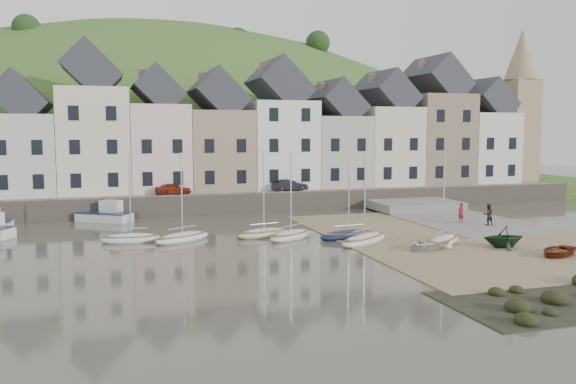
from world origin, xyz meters
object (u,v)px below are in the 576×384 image
object	(u,v)px
rowboat_white	(427,244)
person_dark	(488,215)
rowboat_red	(558,250)
sailboat_0	(183,237)
car_left	(173,189)
car_right	(290,185)
person_red	(461,212)
rowboat_green	(503,237)

from	to	relation	value
rowboat_white	person_dark	xyz separation A→B (m)	(9.39, 6.73, 0.57)
rowboat_red	person_dark	size ratio (longest dim) A/B	1.90
rowboat_white	person_dark	size ratio (longest dim) A/B	1.93
sailboat_0	car_left	world-z (taller)	sailboat_0
rowboat_white	car_right	size ratio (longest dim) A/B	0.93
person_red	car_right	distance (m)	17.38
person_red	person_dark	distance (m)	2.31
rowboat_green	car_left	xyz separation A→B (m)	(-18.35, 23.71, 1.38)
person_dark	car_left	distance (m)	27.83
rowboat_red	person_dark	bearing A→B (deg)	142.48
sailboat_0	car_right	distance (m)	19.55
car_left	rowboat_red	bearing A→B (deg)	-146.51
car_left	rowboat_green	bearing A→B (deg)	-145.31
rowboat_white	rowboat_red	world-z (taller)	rowboat_white
car_left	car_right	xyz separation A→B (m)	(11.33, 0.00, 0.02)
rowboat_white	car_right	world-z (taller)	car_right
person_red	car_left	world-z (taller)	car_left
rowboat_white	person_red	world-z (taller)	person_red
sailboat_0	rowboat_white	size ratio (longest dim) A/B	1.94
car_right	rowboat_red	bearing A→B (deg)	-163.86
rowboat_white	car_left	bearing A→B (deg)	-166.64
person_dark	car_left	world-z (taller)	car_left
sailboat_0	car_right	size ratio (longest dim) A/B	1.80
rowboat_green	rowboat_white	bearing A→B (deg)	-96.01
person_red	person_dark	world-z (taller)	person_dark
sailboat_0	car_left	distance (m)	15.13
car_right	person_red	bearing A→B (deg)	-145.29
sailboat_0	car_right	bearing A→B (deg)	50.31
car_left	rowboat_white	bearing A→B (deg)	-152.56
rowboat_red	rowboat_green	bearing A→B (deg)	-176.50
rowboat_red	person_red	bearing A→B (deg)	149.78
sailboat_0	car_right	world-z (taller)	sailboat_0
rowboat_white	sailboat_0	bearing A→B (deg)	-135.26
sailboat_0	person_red	bearing A→B (deg)	2.50
person_dark	car_right	world-z (taller)	car_right
sailboat_0	rowboat_red	bearing A→B (deg)	-29.48
rowboat_white	car_left	xyz separation A→B (m)	(-13.36, 22.70, 1.76)
sailboat_0	person_dark	world-z (taller)	sailboat_0
rowboat_green	car_right	xyz separation A→B (m)	(-7.02, 23.71, 1.40)
rowboat_white	car_left	size ratio (longest dim) A/B	0.99
rowboat_green	rowboat_red	bearing A→B (deg)	31.64
rowboat_red	car_right	xyz separation A→B (m)	(-8.55, 26.82, 1.79)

